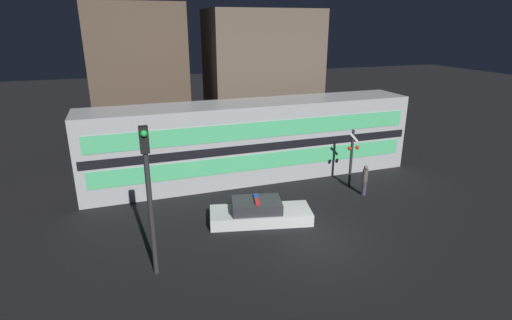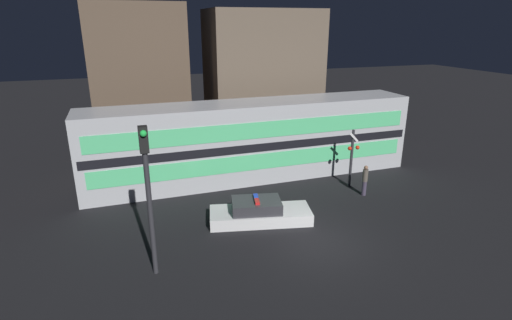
% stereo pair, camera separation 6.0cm
% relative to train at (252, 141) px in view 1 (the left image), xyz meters
% --- Properties ---
extents(ground_plane, '(120.00, 120.00, 0.00)m').
position_rel_train_xyz_m(ground_plane, '(0.11, -7.99, -2.26)').
color(ground_plane, black).
extents(train, '(19.13, 2.93, 4.52)m').
position_rel_train_xyz_m(train, '(0.00, 0.00, 0.00)').
color(train, '#B7BABF').
rests_on(train, ground_plane).
extents(police_car, '(4.92, 2.70, 1.18)m').
position_rel_train_xyz_m(police_car, '(-1.53, -5.48, -1.83)').
color(police_car, silver).
rests_on(police_car, ground_plane).
extents(pedestrian, '(0.28, 0.28, 1.68)m').
position_rel_train_xyz_m(pedestrian, '(4.77, -4.51, -1.40)').
color(pedestrian, '#3F384C').
rests_on(pedestrian, ground_plane).
extents(crossing_signal_near, '(0.71, 0.33, 3.26)m').
position_rel_train_xyz_m(crossing_signal_near, '(4.75, -3.14, -0.46)').
color(crossing_signal_near, '#2D2D33').
rests_on(crossing_signal_near, ground_plane).
extents(traffic_light_corner, '(0.30, 0.46, 5.58)m').
position_rel_train_xyz_m(traffic_light_corner, '(-6.50, -8.07, 1.12)').
color(traffic_light_corner, '#2D2D33').
rests_on(traffic_light_corner, ground_plane).
extents(building_left, '(6.28, 5.04, 10.05)m').
position_rel_train_xyz_m(building_left, '(-5.64, 7.92, 2.76)').
color(building_left, brown).
rests_on(building_left, ground_plane).
extents(building_center, '(7.71, 4.49, 9.67)m').
position_rel_train_xyz_m(building_center, '(2.75, 5.83, 2.57)').
color(building_center, brown).
rests_on(building_center, ground_plane).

